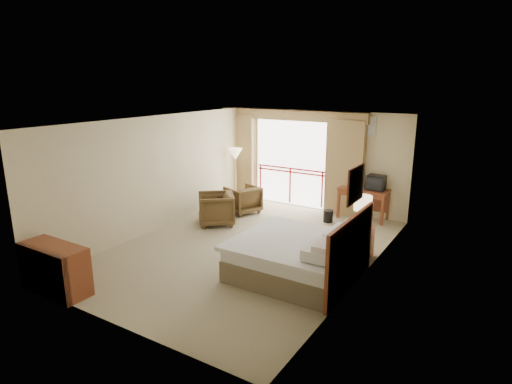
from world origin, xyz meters
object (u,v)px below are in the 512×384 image
Objects in this scene: floor_lamp at (235,156)px; armchair_far at (243,212)px; table_lamp at (363,204)px; side_table at (222,201)px; wastebasket at (328,216)px; bed at (299,256)px; nightstand at (360,242)px; tv at (376,183)px; desk at (364,195)px; armchair_near at (216,224)px; dresser at (55,269)px.

armchair_far is at bearing -44.98° from floor_lamp.
table_lamp is 1.04× the size of side_table.
wastebasket is at bearing 22.49° from side_table.
table_lamp is 2.06× the size of wastebasket.
table_lamp is (0.66, 1.46, 0.74)m from bed.
armchair_far reaches higher than wastebasket.
armchair_far is (-2.27, -0.47, -0.15)m from wastebasket.
bed is at bearing -113.35° from nightstand.
tv is at bearing 86.51° from bed.
nightstand is 0.51× the size of desk.
nightstand is at bearing -77.44° from desk.
floor_lamp is (-4.39, 1.99, 1.06)m from nightstand.
desk reaches higher than wastebasket.
armchair_near is at bearing 20.44° from armchair_far.
floor_lamp is at bearing 95.58° from dresser.
tv reaches higher than armchair_far.
desk is at bearing -179.69° from tv.
armchair_near is (-3.69, 0.10, -0.31)m from nightstand.
floor_lamp is at bearing 175.07° from wastebasket.
dresser is (-0.17, -4.25, 0.42)m from armchair_near.
desk is at bearing 88.62° from armchair_near.
bed is 2.66× the size of armchair_far.
table_lamp reaches higher than armchair_near.
armchair_far is 1.15m from armchair_near.
floor_lamp is (-0.73, 0.73, 1.37)m from armchair_far.
table_lamp is 0.78× the size of armchair_far.
bed is 3.40× the size of nightstand.
desk is 1.11m from wastebasket.
wastebasket is 0.38× the size of armchair_far.
tv is 0.70× the size of side_table.
table_lamp reaches higher than dresser.
nightstand is at bearing -24.35° from floor_lamp.
armchair_near is at bearing 153.45° from bed.
nightstand reaches higher than side_table.
tv is at bearing 100.29° from table_lamp.
nightstand is 5.67m from dresser.
tv is 1.39× the size of wastebasket.
dresser reaches higher than nightstand.
desk is at bearing 134.46° from armchair_far.
armchair_near is (-2.30, -1.63, -0.15)m from wastebasket.
side_table is at bearing 170.96° from table_lamp.
table_lamp is 5.75m from dresser.
bed is at bearing 70.25° from armchair_far.
armchair_far is at bearing 64.95° from side_table.
dresser is (-3.86, -4.20, -0.69)m from table_lamp.
dresser is at bearing -89.15° from side_table.
bed is 4.03m from armchair_far.
armchair_far is at bearing -168.29° from wastebasket.
armchair_far is at bearing -161.29° from desk.
wastebasket is (-0.73, 3.14, -0.22)m from bed.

